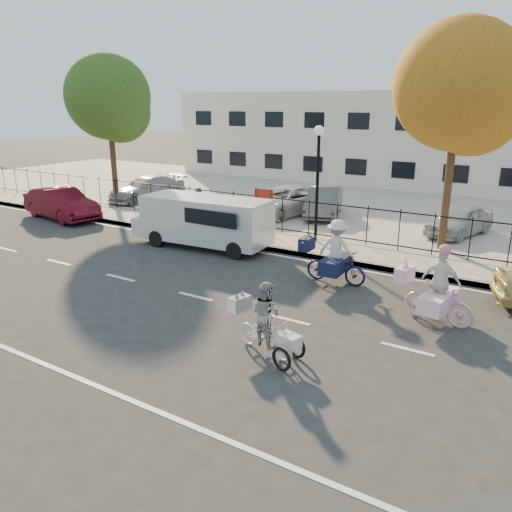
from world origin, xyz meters
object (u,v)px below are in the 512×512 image
Objects in this scene: unicorn_bike at (438,294)px; lot_car_b at (285,201)px; lamppost at (318,163)px; bull_bike at (335,258)px; pedestrian at (199,208)px; white_van at (204,220)px; zebra_trike at (266,326)px; lot_car_a at (147,188)px; lot_car_c at (324,202)px; red_sedan at (61,203)px; lot_car_d at (460,220)px.

lot_car_b is at bearing 55.93° from unicorn_bike.
lamppost reaches higher than bull_bike.
lamppost is 2.47× the size of pedestrian.
lamppost is at bearing 33.06° from white_van.
zebra_trike is at bearing 152.05° from unicorn_bike.
lot_car_a is 9.99m from lot_car_c.
unicorn_bike reaches higher than lot_car_a.
unicorn_bike is at bearing 138.01° from pedestrian.
red_sedan reaches higher than lot_car_a.
lot_car_a is at bearing 63.81° from bull_bike.
pedestrian is 10.63m from lot_car_d.
red_sedan reaches higher than lot_car_d.
lot_car_b is at bearing -160.79° from lot_car_d.
pedestrian is (-1.59, 1.73, -0.03)m from white_van.
lamppost is 0.97× the size of red_sedan.
lot_car_b is 1.34× the size of lot_car_d.
unicorn_bike is at bearing -65.60° from lot_car_d.
lot_car_c is (-1.59, 4.22, -2.29)m from lamppost.
white_van is at bearing -20.89° from lot_car_a.
unicorn_bike is (5.67, -4.96, -2.36)m from lamppost.
unicorn_bike reaches higher than zebra_trike.
lot_car_a is (-8.05, 5.35, -0.26)m from white_van.
red_sedan is at bearing 81.00° from zebra_trike.
unicorn_bike is at bearing -113.12° from bull_bike.
white_van is 3.12× the size of pedestrian.
bull_bike is (2.37, -3.63, -2.33)m from lamppost.
lot_car_d is (1.64, 12.43, 0.12)m from zebra_trike.
unicorn_bike is 0.50× the size of lot_car_c.
lot_car_c is 6.14m from lot_car_d.
zebra_trike is 4.58m from unicorn_bike.
white_van is 10.22m from lot_car_d.
unicorn_bike reaches higher than lot_car_c.
zebra_trike is at bearing -80.52° from lot_car_d.
zebra_trike is 0.47× the size of lot_car_c.
zebra_trike is 0.43× the size of lot_car_a.
lot_car_d is (16.61, 6.13, 0.02)m from red_sedan.
unicorn_bike reaches higher than bull_bike.
lot_car_a is (-6.46, 3.62, -0.23)m from pedestrian.
white_van is 1.53× the size of lot_car_d.
white_van is at bearing 84.75° from unicorn_bike.
red_sedan is (-12.08, -2.30, -2.37)m from lamppost.
bull_bike is 9.12m from lot_car_b.
unicorn_bike is 0.46× the size of lot_car_a.
unicorn_bike reaches higher than red_sedan.
lamppost is 2.12× the size of unicorn_bike.
zebra_trike is 0.35× the size of white_van.
unicorn_bike is at bearing -28.78° from lot_car_b.
pedestrian is at bearing -136.92° from lot_car_d.
bull_bike is at bearing -56.89° from lamppost.
pedestrian is at bearing -97.05° from lot_car_b.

